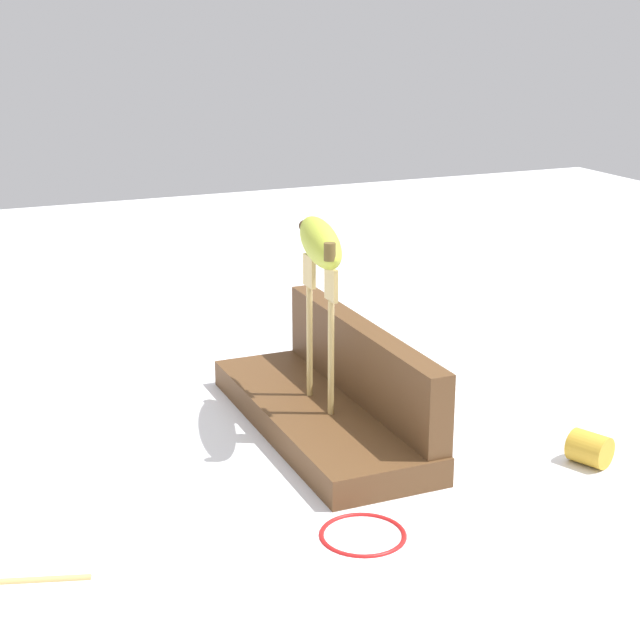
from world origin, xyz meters
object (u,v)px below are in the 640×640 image
Objects in this scene: banana_chunk_near at (589,448)px; wire_coil at (363,533)px; fork_stand_center at (317,320)px; banana_raised_center at (316,242)px.

banana_chunk_near is 0.29m from wire_coil.
banana_raised_center is at bearing 166.14° from fork_stand_center.
fork_stand_center is 0.32m from banana_chunk_near.
fork_stand_center is at bearing 166.97° from wire_coil.
wire_coil is at bearing -13.03° from banana_raised_center.
wire_coil is at bearing -81.65° from banana_chunk_near.
banana_raised_center is 2.24× the size of wire_coil.
fork_stand_center reaches higher than wire_coil.
banana_raised_center is at bearing 166.97° from wire_coil.
banana_raised_center reaches higher than fork_stand_center.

